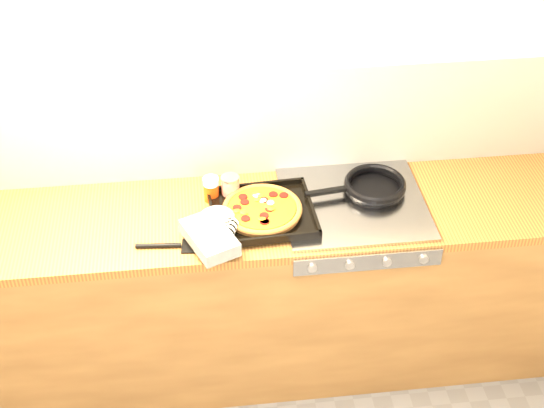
{
  "coord_description": "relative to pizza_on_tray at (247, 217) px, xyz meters",
  "views": [
    {
      "loc": [
        -0.19,
        -1.37,
        2.89
      ],
      "look_at": [
        0.1,
        1.08,
        0.95
      ],
      "focal_mm": 50.0,
      "sensor_mm": 36.0,
      "label": 1
    }
  ],
  "objects": [
    {
      "name": "frying_pan",
      "position": [
        0.56,
        0.15,
        -0.01
      ],
      "size": [
        0.46,
        0.3,
        0.04
      ],
      "color": "black",
      "rests_on": "stovetop"
    },
    {
      "name": "tomato_can",
      "position": [
        -0.06,
        0.19,
        0.01
      ],
      "size": [
        0.1,
        0.1,
        0.11
      ],
      "color": "#A5190D",
      "rests_on": "counter_run"
    },
    {
      "name": "counter_run",
      "position": [
        0.01,
        0.08,
        -0.49
      ],
      "size": [
        3.2,
        0.62,
        0.9
      ],
      "color": "olive",
      "rests_on": "ground"
    },
    {
      "name": "black_spatula",
      "position": [
        -0.3,
        -0.1,
        -0.04
      ],
      "size": [
        0.28,
        0.09,
        0.02
      ],
      "color": "black",
      "rests_on": "counter_run"
    },
    {
      "name": "wooden_spoon",
      "position": [
        0.04,
        0.23,
        -0.04
      ],
      "size": [
        0.3,
        0.07,
        0.02
      ],
      "color": "olive",
      "rests_on": "counter_run"
    },
    {
      "name": "juice_glass",
      "position": [
        -0.14,
        0.19,
        0.01
      ],
      "size": [
        0.08,
        0.08,
        0.11
      ],
      "color": "#EB430D",
      "rests_on": "counter_run"
    },
    {
      "name": "stovetop",
      "position": [
        0.46,
        0.08,
        -0.04
      ],
      "size": [
        0.6,
        0.56,
        0.02
      ],
      "primitive_type": "cube",
      "color": "#96979B",
      "rests_on": "counter_run"
    },
    {
      "name": "pizza_on_tray",
      "position": [
        0.0,
        0.0,
        0.0
      ],
      "size": [
        0.56,
        0.51,
        0.07
      ],
      "color": "black",
      "rests_on": "stovetop"
    },
    {
      "name": "room_shell",
      "position": [
        0.01,
        0.37,
        0.2
      ],
      "size": [
        3.2,
        3.2,
        3.2
      ],
      "color": "white",
      "rests_on": "ground"
    }
  ]
}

